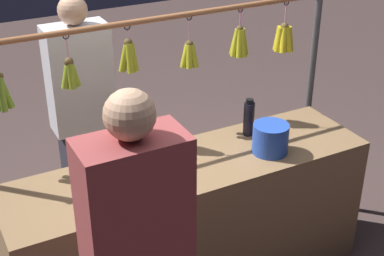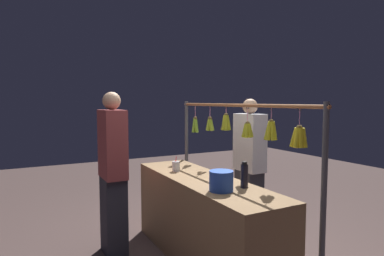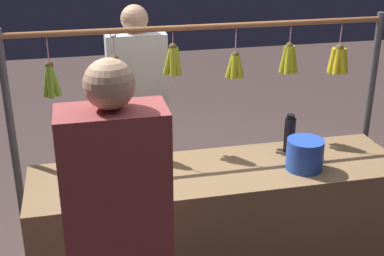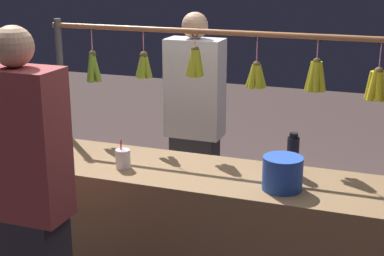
{
  "view_description": "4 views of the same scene",
  "coord_description": "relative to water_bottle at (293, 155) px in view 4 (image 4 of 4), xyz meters",
  "views": [
    {
      "loc": [
        1.22,
        2.32,
        2.42
      ],
      "look_at": [
        -0.01,
        0.0,
        1.05
      ],
      "focal_mm": 52.6,
      "sensor_mm": 36.0,
      "label": 1
    },
    {
      "loc": [
        -2.75,
        1.59,
        1.59
      ],
      "look_at": [
        0.24,
        0.0,
        1.31
      ],
      "focal_mm": 31.11,
      "sensor_mm": 36.0,
      "label": 2
    },
    {
      "loc": [
        0.72,
        2.47,
        2.13
      ],
      "look_at": [
        0.16,
        0.0,
        1.09
      ],
      "focal_mm": 48.85,
      "sensor_mm": 36.0,
      "label": 3
    },
    {
      "loc": [
        -0.96,
        2.78,
        1.96
      ],
      "look_at": [
        0.06,
        0.0,
        1.08
      ],
      "focal_mm": 54.05,
      "sensor_mm": 36.0,
      "label": 4
    }
  ],
  "objects": [
    {
      "name": "customer_person",
      "position": [
        1.08,
        0.87,
        -0.11
      ],
      "size": [
        0.4,
        0.22,
        1.68
      ],
      "color": "#2D2D38",
      "rests_on": "ground"
    },
    {
      "name": "display_rack",
      "position": [
        0.4,
        -0.24,
        0.21
      ],
      "size": [
        2.27,
        0.14,
        1.58
      ],
      "color": "#4C4C51",
      "rests_on": "ground"
    },
    {
      "name": "drink_cup",
      "position": [
        0.9,
        0.23,
        -0.06
      ],
      "size": [
        0.08,
        0.08,
        0.16
      ],
      "color": "silver",
      "rests_on": "market_counter"
    },
    {
      "name": "market_counter",
      "position": [
        0.46,
        0.14,
        -0.53
      ],
      "size": [
        2.06,
        0.56,
        0.83
      ],
      "primitive_type": "cube",
      "color": "olive",
      "rests_on": "ground"
    },
    {
      "name": "water_bottle",
      "position": [
        0.0,
        0.0,
        0.0
      ],
      "size": [
        0.06,
        0.06,
        0.23
      ],
      "color": "black",
      "rests_on": "market_counter"
    },
    {
      "name": "vendor_person",
      "position": [
        0.8,
        -0.68,
        -0.15
      ],
      "size": [
        0.38,
        0.21,
        1.61
      ],
      "color": "#2D2D38",
      "rests_on": "ground"
    },
    {
      "name": "blue_bucket",
      "position": [
        0.01,
        0.23,
        -0.02
      ],
      "size": [
        0.2,
        0.2,
        0.17
      ],
      "primitive_type": "cylinder",
      "color": "blue",
      "rests_on": "market_counter"
    }
  ]
}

